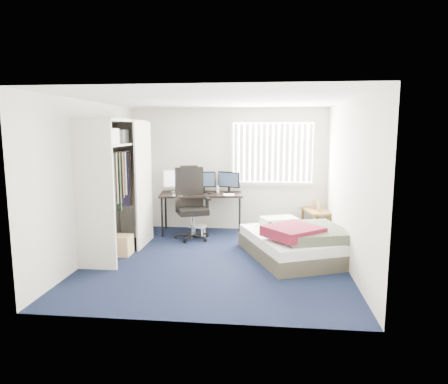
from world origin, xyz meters
TOP-DOWN VIEW (x-y plane):
  - ground at (0.00, 0.00)m, footprint 4.20×4.20m
  - room_shell at (0.00, 0.00)m, footprint 4.20×4.20m
  - window_assembly at (0.90, 2.04)m, footprint 1.72×0.09m
  - closet at (-1.67, 0.27)m, footprint 0.64×1.84m
  - desk at (-0.51, 1.75)m, footprint 1.71×0.98m
  - office_chair at (-0.64, 1.30)m, footprint 0.85×0.85m
  - footstool at (-0.51, 1.33)m, footprint 0.32×0.27m
  - nightstand at (1.75, 1.70)m, footprint 0.54×0.81m
  - bed at (1.28, 0.28)m, footprint 1.91×2.16m
  - pine_box at (-1.65, 0.12)m, footprint 0.44×0.33m

SIDE VIEW (x-z plane):
  - ground at x=0.00m, z-range 0.00..0.00m
  - pine_box at x=-1.65m, z-range 0.00..0.33m
  - footstool at x=-0.51m, z-range 0.06..0.30m
  - bed at x=1.28m, z-range -0.04..0.56m
  - nightstand at x=1.75m, z-range 0.10..0.80m
  - office_chair at x=-0.64m, z-range -0.16..1.22m
  - desk at x=-0.51m, z-range 0.19..1.45m
  - closet at x=-1.67m, z-range 0.24..2.46m
  - room_shell at x=0.00m, z-range -0.59..3.61m
  - window_assembly at x=0.90m, z-range 0.94..2.26m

